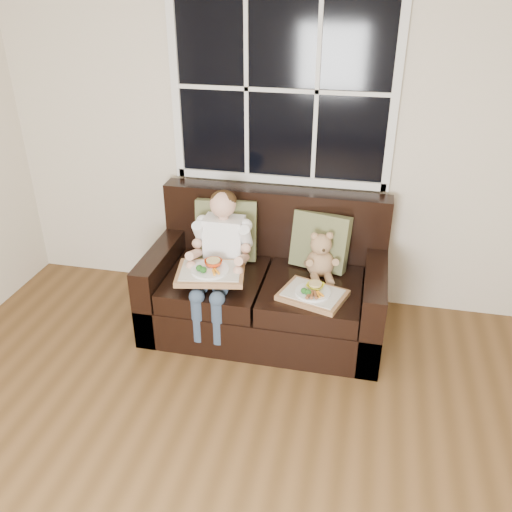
% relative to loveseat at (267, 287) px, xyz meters
% --- Properties ---
extents(room_walls, '(4.52, 5.02, 2.71)m').
position_rel_loveseat_xyz_m(room_walls, '(0.11, -2.02, 1.28)').
color(room_walls, beige).
rests_on(room_walls, ground).
extents(window_back, '(1.62, 0.04, 1.37)m').
position_rel_loveseat_xyz_m(window_back, '(-0.00, 0.46, 1.34)').
color(window_back, black).
rests_on(window_back, room_walls).
extents(loveseat, '(1.70, 0.92, 0.96)m').
position_rel_loveseat_xyz_m(loveseat, '(0.00, 0.00, 0.00)').
color(loveseat, black).
rests_on(loveseat, ground).
extents(pillow_left, '(0.48, 0.26, 0.47)m').
position_rel_loveseat_xyz_m(pillow_left, '(-0.34, 0.15, 0.37)').
color(pillow_left, olive).
rests_on(pillow_left, loveseat).
extents(pillow_right, '(0.44, 0.28, 0.42)m').
position_rel_loveseat_xyz_m(pillow_right, '(0.36, 0.15, 0.35)').
color(pillow_right, olive).
rests_on(pillow_right, loveseat).
extents(child, '(0.41, 0.60, 0.93)m').
position_rel_loveseat_xyz_m(child, '(-0.31, -0.12, 0.35)').
color(child, white).
rests_on(child, loveseat).
extents(teddy_bear, '(0.24, 0.29, 0.35)m').
position_rel_loveseat_xyz_m(teddy_bear, '(0.38, 0.02, 0.28)').
color(teddy_bear, '#A57957').
rests_on(teddy_bear, loveseat).
extents(tray_left, '(0.51, 0.42, 0.10)m').
position_rel_loveseat_xyz_m(tray_left, '(-0.33, -0.31, 0.27)').
color(tray_left, '#AC814E').
rests_on(tray_left, child).
extents(tray_right, '(0.49, 0.43, 0.10)m').
position_rel_loveseat_xyz_m(tray_right, '(0.37, -0.29, 0.17)').
color(tray_right, '#AC814E').
rests_on(tray_right, loveseat).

